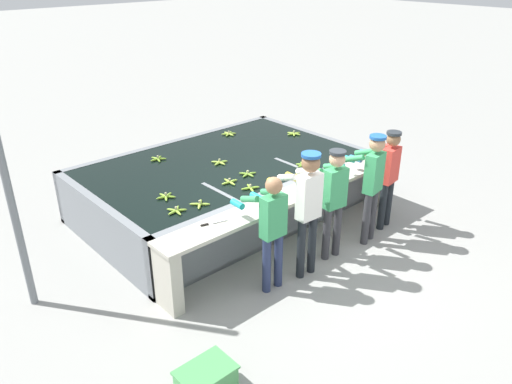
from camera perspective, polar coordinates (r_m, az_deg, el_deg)
ground_plane at (r=7.32m, az=5.41°, el=-6.90°), size 80.00×80.00×0.00m
wash_tank at (r=8.32m, az=-3.83°, el=0.69°), size 4.46×2.82×0.88m
work_ledge at (r=7.15m, az=4.29°, el=-1.96°), size 4.46×0.45×0.88m
worker_0 at (r=6.12m, az=1.75°, el=-3.67°), size 0.42×0.71×1.56m
worker_1 at (r=6.36m, az=5.86°, el=-1.18°), size 0.43×0.73×1.74m
worker_2 at (r=6.85m, az=8.78°, el=-0.23°), size 0.46×0.73×1.61m
worker_3 at (r=7.33m, az=13.04°, el=1.51°), size 0.48×0.74×1.67m
worker_4 at (r=7.83m, az=14.78°, el=2.36°), size 0.47×0.73×1.58m
banana_bunch_floating_0 at (r=6.99m, az=-10.26°, el=-0.51°), size 0.28×0.27×0.08m
banana_bunch_floating_1 at (r=8.06m, az=-4.18°, el=3.42°), size 0.28×0.27×0.08m
banana_bunch_floating_2 at (r=7.97m, az=5.55°, el=3.10°), size 0.28×0.28×0.08m
banana_bunch_floating_3 at (r=6.71m, az=-6.44°, el=-1.38°), size 0.23×0.23×0.08m
banana_bunch_floating_4 at (r=7.34m, az=-3.04°, el=1.16°), size 0.28×0.28×0.08m
banana_bunch_floating_5 at (r=8.33m, az=-11.15°, el=3.74°), size 0.27×0.28×0.08m
banana_bunch_floating_6 at (r=9.41m, az=4.35°, el=6.68°), size 0.28×0.28×0.08m
banana_bunch_floating_7 at (r=6.59m, az=-9.11°, el=-2.12°), size 0.27×0.27×0.08m
banana_bunch_floating_8 at (r=7.13m, az=-0.65°, el=0.46°), size 0.27×0.27×0.08m
banana_bunch_floating_9 at (r=7.60m, az=-0.95°, el=2.09°), size 0.28×0.27×0.08m
banana_bunch_floating_10 at (r=9.38m, az=-3.12°, el=6.66°), size 0.26×0.28×0.08m
knife_0 at (r=6.55m, az=0.59°, el=-2.00°), size 0.26×0.28×0.02m
knife_1 at (r=6.24m, az=-5.29°, el=-3.61°), size 0.35×0.12×0.02m
crate at (r=5.19m, az=-5.71°, el=-20.76°), size 0.55×0.39×0.32m
support_post_left at (r=6.16m, az=-26.55°, el=0.67°), size 0.09×0.09×3.20m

